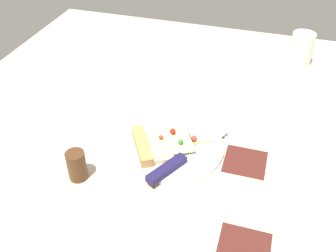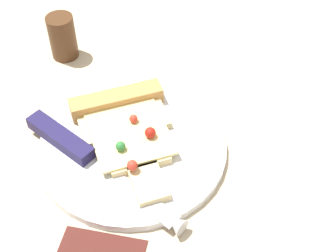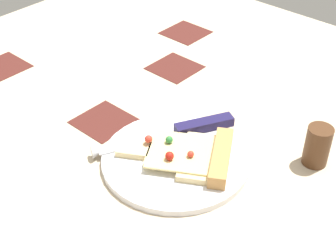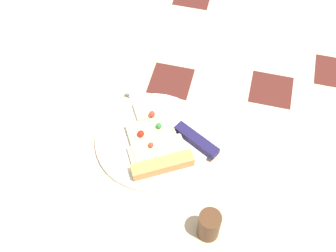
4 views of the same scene
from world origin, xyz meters
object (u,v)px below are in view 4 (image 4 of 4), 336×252
object	(u,v)px
pizza_slice	(156,147)
knife	(179,128)
plate	(153,140)
pepper_shaker	(209,225)

from	to	relation	value
pizza_slice	knife	bearing A→B (deg)	28.72
knife	pizza_slice	bearing A→B (deg)	177.80
plate	knife	size ratio (longest dim) A/B	1.04
pepper_shaker	plate	bearing A→B (deg)	131.77
pizza_slice	knife	xyz separation A→B (cm)	(3.30, 5.58, -0.20)
plate	knife	world-z (taller)	knife
pizza_slice	pepper_shaker	world-z (taller)	pepper_shaker
knife	pepper_shaker	world-z (taller)	pepper_shaker
knife	plate	bearing A→B (deg)	154.83
plate	knife	distance (cm)	5.82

